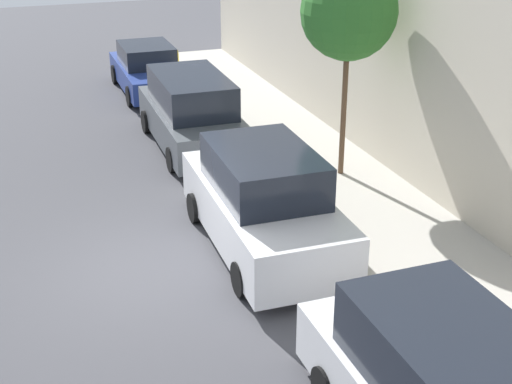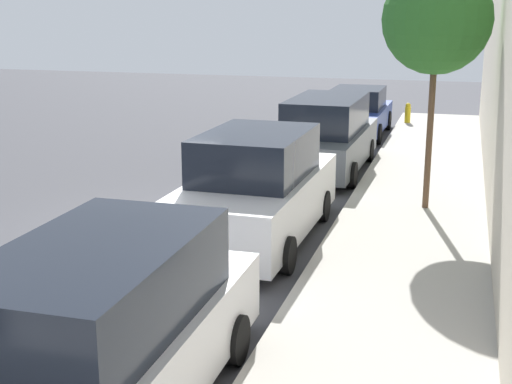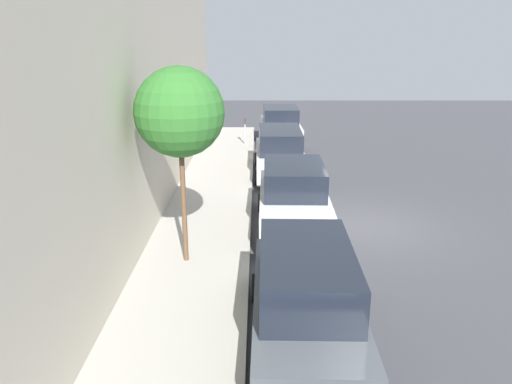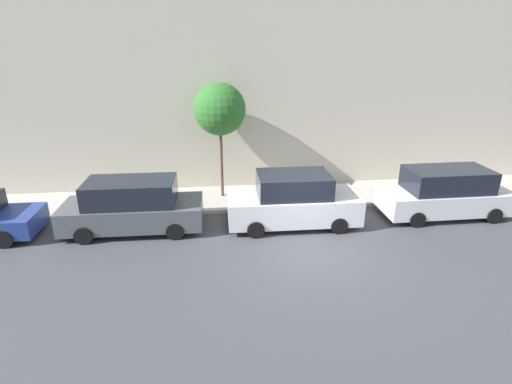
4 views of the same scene
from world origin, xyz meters
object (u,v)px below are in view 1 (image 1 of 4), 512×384
object	(u,v)px
parked_sedan_fifth	(148,70)
street_tree	(349,12)
parked_minivan_fourth	(192,113)
fire_hydrant	(176,59)
parked_suv_third	(263,202)

from	to	relation	value
parked_sedan_fifth	street_tree	xyz separation A→B (m)	(2.71, -8.77, 3.13)
parked_minivan_fourth	street_tree	bearing A→B (deg)	-50.65
parked_minivan_fourth	street_tree	xyz separation A→B (m)	(2.68, -3.27, 2.93)
street_tree	fire_hydrant	bearing A→B (deg)	96.49
parked_minivan_fourth	fire_hydrant	size ratio (longest dim) A/B	7.15
street_tree	fire_hydrant	size ratio (longest dim) A/B	6.91
parked_sedan_fifth	parked_suv_third	bearing A→B (deg)	-90.75
parked_minivan_fourth	fire_hydrant	distance (m)	7.81
parked_sedan_fifth	street_tree	size ratio (longest dim) A/B	0.95
parked_suv_third	fire_hydrant	bearing A→B (deg)	83.18
parked_sedan_fifth	fire_hydrant	world-z (taller)	parked_sedan_fifth
parked_sedan_fifth	fire_hydrant	size ratio (longest dim) A/B	6.54
street_tree	fire_hydrant	xyz separation A→B (m)	(-1.24, 10.93, -3.36)
parked_sedan_fifth	fire_hydrant	xyz separation A→B (m)	(1.46, 2.16, -0.23)
parked_minivan_fourth	fire_hydrant	world-z (taller)	parked_minivan_fourth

